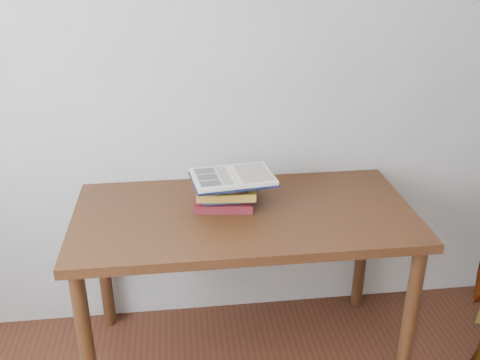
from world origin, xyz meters
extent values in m
cube|color=beige|center=(0.00, 1.75, 1.30)|extent=(3.50, 0.04, 2.60)
cube|color=#442311|center=(0.10, 1.38, 0.76)|extent=(1.45, 0.72, 0.04)
cylinder|color=#442311|center=(-0.56, 1.08, 0.37)|extent=(0.06, 0.06, 0.73)
cylinder|color=#442311|center=(0.77, 1.08, 0.37)|extent=(0.06, 0.06, 0.73)
cylinder|color=#442311|center=(-0.56, 1.68, 0.37)|extent=(0.06, 0.06, 0.73)
cylinder|color=#442311|center=(0.77, 1.68, 0.37)|extent=(0.06, 0.06, 0.73)
cube|color=#5B1618|center=(0.02, 1.45, 0.79)|extent=(0.27, 0.20, 0.04)
cube|color=#162643|center=(0.03, 1.45, 0.82)|extent=(0.21, 0.14, 0.03)
cube|color=#BC8B2A|center=(0.03, 1.44, 0.85)|extent=(0.26, 0.20, 0.03)
cube|color=black|center=(0.01, 1.44, 0.89)|extent=(0.23, 0.16, 0.03)
cube|color=black|center=(0.06, 1.43, 0.91)|extent=(0.37, 0.28, 0.01)
cube|color=beige|center=(-0.03, 1.42, 0.92)|extent=(0.19, 0.25, 0.02)
cube|color=beige|center=(0.14, 1.44, 0.92)|extent=(0.19, 0.25, 0.02)
cylinder|color=beige|center=(0.06, 1.43, 0.92)|extent=(0.04, 0.23, 0.01)
cube|color=black|center=(-0.06, 1.49, 0.93)|extent=(0.09, 0.06, 0.00)
cube|color=black|center=(-0.05, 1.42, 0.93)|extent=(0.09, 0.06, 0.00)
cube|color=black|center=(-0.04, 1.36, 0.93)|extent=(0.09, 0.06, 0.00)
cube|color=#B9B0A1|center=(0.02, 1.43, 0.93)|extent=(0.07, 0.19, 0.00)
cube|color=#B9B0A1|center=(0.15, 1.44, 0.93)|extent=(0.15, 0.21, 0.00)
camera|label=1|loc=(-0.16, -0.62, 1.85)|focal=40.00mm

